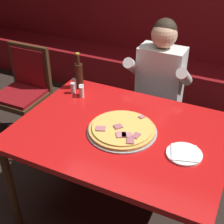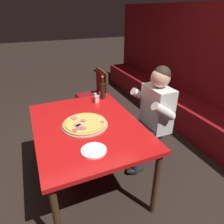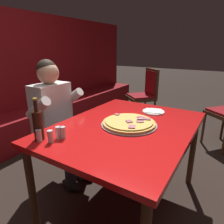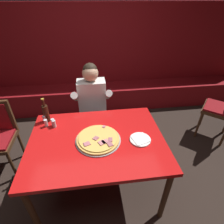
{
  "view_description": "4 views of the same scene",
  "coord_description": "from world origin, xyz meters",
  "px_view_note": "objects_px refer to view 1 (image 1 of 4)",
  "views": [
    {
      "loc": [
        0.66,
        -1.5,
        1.96
      ],
      "look_at": [
        -0.09,
        0.05,
        0.86
      ],
      "focal_mm": 50.0,
      "sensor_mm": 36.0,
      "label": 1
    },
    {
      "loc": [
        1.67,
        -0.45,
        1.81
      ],
      "look_at": [
        0.16,
        0.2,
        0.95
      ],
      "focal_mm": 32.0,
      "sensor_mm": 36.0,
      "label": 2
    },
    {
      "loc": [
        -1.34,
        -0.7,
        1.39
      ],
      "look_at": [
        0.11,
        0.2,
        0.82
      ],
      "focal_mm": 32.0,
      "sensor_mm": 36.0,
      "label": 3
    },
    {
      "loc": [
        -0.02,
        -1.32,
        1.99
      ],
      "look_at": [
        0.19,
        0.3,
        0.89
      ],
      "focal_mm": 28.0,
      "sensor_mm": 36.0,
      "label": 4
    }
  ],
  "objects_px": {
    "shaker_parmesan": "(73,89)",
    "beer_bottle": "(79,75)",
    "main_dining_table": "(121,139)",
    "pizza": "(122,130)",
    "plate_white_paper": "(184,154)",
    "shaker_black_pepper": "(75,84)",
    "diner_seated_blue_shirt": "(157,88)",
    "shaker_red_pepper_flakes": "(82,92)",
    "dining_chair_near_left": "(25,87)",
    "shaker_oregano": "(82,90)"
  },
  "relations": [
    {
      "from": "main_dining_table",
      "to": "plate_white_paper",
      "type": "relative_size",
      "value": 6.46
    },
    {
      "from": "main_dining_table",
      "to": "pizza",
      "type": "bearing_deg",
      "value": -60.11
    },
    {
      "from": "beer_bottle",
      "to": "shaker_oregano",
      "type": "bearing_deg",
      "value": -51.13
    },
    {
      "from": "shaker_parmesan",
      "to": "plate_white_paper",
      "type": "bearing_deg",
      "value": -19.89
    },
    {
      "from": "pizza",
      "to": "main_dining_table",
      "type": "bearing_deg",
      "value": 119.89
    },
    {
      "from": "shaker_black_pepper",
      "to": "shaker_red_pepper_flakes",
      "type": "height_order",
      "value": "same"
    },
    {
      "from": "shaker_red_pepper_flakes",
      "to": "dining_chair_near_left",
      "type": "xyz_separation_m",
      "value": [
        -0.8,
        0.26,
        -0.26
      ]
    },
    {
      "from": "beer_bottle",
      "to": "shaker_parmesan",
      "type": "bearing_deg",
      "value": -86.71
    },
    {
      "from": "main_dining_table",
      "to": "shaker_black_pepper",
      "type": "xyz_separation_m",
      "value": [
        -0.57,
        0.35,
        0.12
      ]
    },
    {
      "from": "plate_white_paper",
      "to": "pizza",
      "type": "bearing_deg",
      "value": 173.3
    },
    {
      "from": "main_dining_table",
      "to": "dining_chair_near_left",
      "type": "relative_size",
      "value": 1.44
    },
    {
      "from": "shaker_black_pepper",
      "to": "shaker_red_pepper_flakes",
      "type": "xyz_separation_m",
      "value": [
        0.12,
        -0.1,
        0.0
      ]
    },
    {
      "from": "shaker_black_pepper",
      "to": "shaker_oregano",
      "type": "distance_m",
      "value": 0.13
    },
    {
      "from": "shaker_black_pepper",
      "to": "diner_seated_blue_shirt",
      "type": "distance_m",
      "value": 0.69
    },
    {
      "from": "shaker_black_pepper",
      "to": "diner_seated_blue_shirt",
      "type": "bearing_deg",
      "value": 36.76
    },
    {
      "from": "shaker_red_pepper_flakes",
      "to": "shaker_black_pepper",
      "type": "bearing_deg",
      "value": 139.74
    },
    {
      "from": "shaker_black_pepper",
      "to": "shaker_parmesan",
      "type": "relative_size",
      "value": 1.0
    },
    {
      "from": "plate_white_paper",
      "to": "beer_bottle",
      "type": "height_order",
      "value": "beer_bottle"
    },
    {
      "from": "shaker_oregano",
      "to": "diner_seated_blue_shirt",
      "type": "xyz_separation_m",
      "value": [
        0.44,
        0.48,
        -0.11
      ]
    },
    {
      "from": "pizza",
      "to": "shaker_oregano",
      "type": "distance_m",
      "value": 0.57
    },
    {
      "from": "shaker_black_pepper",
      "to": "beer_bottle",
      "type": "bearing_deg",
      "value": 48.35
    },
    {
      "from": "shaker_black_pepper",
      "to": "shaker_red_pepper_flakes",
      "type": "relative_size",
      "value": 1.0
    },
    {
      "from": "dining_chair_near_left",
      "to": "beer_bottle",
      "type": "bearing_deg",
      "value": -10.55
    },
    {
      "from": "pizza",
      "to": "shaker_red_pepper_flakes",
      "type": "bearing_deg",
      "value": 148.94
    },
    {
      "from": "dining_chair_near_left",
      "to": "plate_white_paper",
      "type": "bearing_deg",
      "value": -19.2
    },
    {
      "from": "shaker_red_pepper_flakes",
      "to": "dining_chair_near_left",
      "type": "bearing_deg",
      "value": 162.12
    },
    {
      "from": "plate_white_paper",
      "to": "shaker_red_pepper_flakes",
      "type": "height_order",
      "value": "shaker_red_pepper_flakes"
    },
    {
      "from": "diner_seated_blue_shirt",
      "to": "main_dining_table",
      "type": "bearing_deg",
      "value": -88.65
    },
    {
      "from": "shaker_oregano",
      "to": "shaker_black_pepper",
      "type": "bearing_deg",
      "value": 144.53
    },
    {
      "from": "beer_bottle",
      "to": "dining_chair_near_left",
      "type": "bearing_deg",
      "value": 169.45
    },
    {
      "from": "beer_bottle",
      "to": "shaker_red_pepper_flakes",
      "type": "height_order",
      "value": "beer_bottle"
    },
    {
      "from": "plate_white_paper",
      "to": "shaker_black_pepper",
      "type": "distance_m",
      "value": 1.09
    },
    {
      "from": "shaker_black_pepper",
      "to": "dining_chair_near_left",
      "type": "height_order",
      "value": "dining_chair_near_left"
    },
    {
      "from": "shaker_red_pepper_flakes",
      "to": "main_dining_table",
      "type": "bearing_deg",
      "value": -29.59
    },
    {
      "from": "shaker_black_pepper",
      "to": "pizza",
      "type": "bearing_deg",
      "value": -33.13
    },
    {
      "from": "main_dining_table",
      "to": "shaker_red_pepper_flakes",
      "type": "relative_size",
      "value": 15.77
    },
    {
      "from": "pizza",
      "to": "beer_bottle",
      "type": "xyz_separation_m",
      "value": [
        -0.56,
        0.4,
        0.09
      ]
    },
    {
      "from": "main_dining_table",
      "to": "shaker_parmesan",
      "type": "distance_m",
      "value": 0.62
    },
    {
      "from": "dining_chair_near_left",
      "to": "shaker_red_pepper_flakes",
      "type": "bearing_deg",
      "value": -17.88
    },
    {
      "from": "shaker_parmesan",
      "to": "beer_bottle",
      "type": "bearing_deg",
      "value": 93.29
    },
    {
      "from": "shaker_black_pepper",
      "to": "dining_chair_near_left",
      "type": "bearing_deg",
      "value": 167.01
    },
    {
      "from": "plate_white_paper",
      "to": "shaker_red_pepper_flakes",
      "type": "distance_m",
      "value": 0.94
    },
    {
      "from": "shaker_parmesan",
      "to": "diner_seated_blue_shirt",
      "type": "height_order",
      "value": "diner_seated_blue_shirt"
    },
    {
      "from": "diner_seated_blue_shirt",
      "to": "dining_chair_near_left",
      "type": "height_order",
      "value": "diner_seated_blue_shirt"
    },
    {
      "from": "pizza",
      "to": "shaker_oregano",
      "type": "bearing_deg",
      "value": 147.39
    },
    {
      "from": "plate_white_paper",
      "to": "dining_chair_near_left",
      "type": "bearing_deg",
      "value": 160.8
    },
    {
      "from": "shaker_black_pepper",
      "to": "shaker_red_pepper_flakes",
      "type": "distance_m",
      "value": 0.16
    },
    {
      "from": "pizza",
      "to": "shaker_black_pepper",
      "type": "height_order",
      "value": "shaker_black_pepper"
    },
    {
      "from": "pizza",
      "to": "diner_seated_blue_shirt",
      "type": "xyz_separation_m",
      "value": [
        -0.03,
        0.79,
        -0.09
      ]
    },
    {
      "from": "plate_white_paper",
      "to": "shaker_oregano",
      "type": "relative_size",
      "value": 2.44
    }
  ]
}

